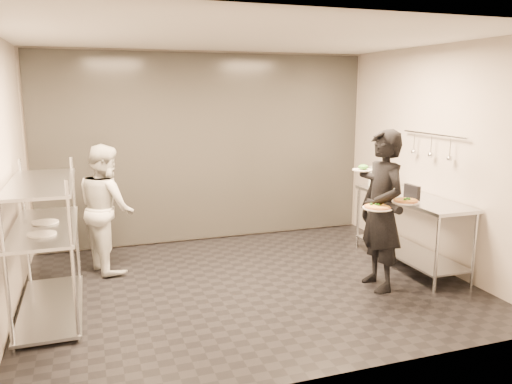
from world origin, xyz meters
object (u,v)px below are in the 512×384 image
object	(u,v)px
prep_counter	(411,219)
salad_plate	(363,168)
pos_monitor	(412,192)
bottle_clear	(395,180)
bottle_green	(371,176)
pizza_plate_near	(378,207)
chef	(106,208)
bottle_dark	(381,178)
waiter	(382,211)
pass_rack	(46,240)
pizza_plate_far	(406,201)

from	to	relation	value
prep_counter	salad_plate	size ratio (longest dim) A/B	7.18
pos_monitor	bottle_clear	world-z (taller)	pos_monitor
pos_monitor	bottle_clear	xyz separation A→B (m)	(0.28, 0.78, -0.00)
salad_plate	pos_monitor	size ratio (longest dim) A/B	0.99
salad_plate	bottle_green	distance (m)	1.28
prep_counter	pizza_plate_near	size ratio (longest dim) A/B	5.52
salad_plate	pos_monitor	distance (m)	0.80
chef	pos_monitor	size ratio (longest dim) A/B	6.33
salad_plate	bottle_dark	bearing A→B (deg)	48.28
pizza_plate_near	pos_monitor	xyz separation A→B (m)	(0.82, 0.54, 0.01)
waiter	bottle_clear	distance (m)	1.48
pass_rack	bottle_clear	world-z (taller)	pass_rack
prep_counter	pizza_plate_near	xyz separation A→B (m)	(-0.94, -0.70, 0.38)
bottle_dark	bottle_clear	bearing A→B (deg)	-56.91
bottle_dark	pizza_plate_far	bearing A→B (deg)	-113.60
prep_counter	bottle_green	world-z (taller)	bottle_green
waiter	bottle_clear	size ratio (longest dim) A/B	10.37
pizza_plate_near	pizza_plate_far	size ratio (longest dim) A/B	1.10
chef	bottle_dark	size ratio (longest dim) A/B	8.39
pass_rack	bottle_green	distance (m)	4.30
chef	pizza_plate_near	world-z (taller)	chef
salad_plate	pass_rack	bearing A→B (deg)	176.75
bottle_dark	pass_rack	bearing A→B (deg)	-169.61
pizza_plate_near	salad_plate	bearing A→B (deg)	78.84
prep_counter	pizza_plate_far	bearing A→B (deg)	-130.09
pizza_plate_far	prep_counter	bearing A→B (deg)	49.91
pizza_plate_far	bottle_green	world-z (taller)	bottle_green
prep_counter	bottle_green	distance (m)	0.92
pass_rack	bottle_green	bearing A→B (deg)	10.77
salad_plate	bottle_clear	world-z (taller)	salad_plate
pos_monitor	bottle_dark	bearing A→B (deg)	76.58
bottle_clear	pos_monitor	bearing A→B (deg)	-110.07
waiter	chef	distance (m)	3.34
chef	bottle_clear	distance (m)	3.90
chef	pass_rack	bearing A→B (deg)	132.08
pizza_plate_far	pizza_plate_near	bearing A→B (deg)	170.34
bottle_clear	bottle_dark	bearing A→B (deg)	123.09
pizza_plate_near	pos_monitor	world-z (taller)	pos_monitor
bottle_green	waiter	bearing A→B (deg)	-116.87
pizza_plate_far	salad_plate	xyz separation A→B (m)	(-0.22, 0.55, 0.29)
chef	bottle_green	distance (m)	3.61
bottle_green	bottle_dark	world-z (taller)	bottle_green
chef	pos_monitor	bearing A→B (deg)	-127.46
chef	salad_plate	world-z (taller)	chef
chef	salad_plate	distance (m)	3.18
bottle_green	pass_rack	bearing A→B (deg)	-169.23
pizza_plate_near	bottle_green	distance (m)	1.71
pizza_plate_far	salad_plate	world-z (taller)	salad_plate
salad_plate	bottle_clear	bearing A→B (deg)	39.11
pizza_plate_near	salad_plate	xyz separation A→B (m)	(0.10, 0.50, 0.35)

